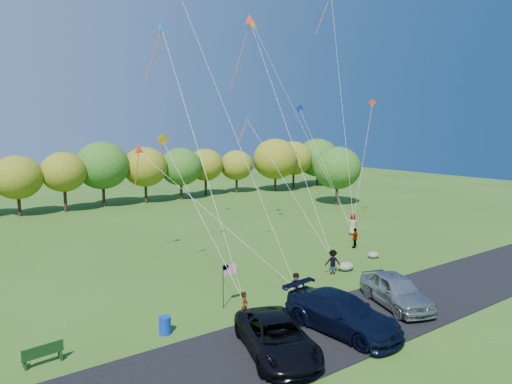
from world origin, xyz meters
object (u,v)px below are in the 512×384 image
Objects in this scene: flyer_e at (353,224)px; flyer_c at (333,262)px; flyer_a at (245,307)px; trash_barrel at (165,325)px; park_bench at (43,354)px; flyer_d at (355,238)px; minivan_navy at (342,313)px; minivan_silver at (396,290)px; minivan_dark at (277,337)px; flyer_b at (297,290)px.

flyer_c is at bearing 81.87° from flyer_e.
flyer_a reaches higher than trash_barrel.
flyer_a is 9.34m from park_bench.
flyer_a is 0.82× the size of flyer_e.
flyer_c reaches higher than flyer_d.
park_bench is at bearing 151.83° from minivan_navy.
minivan_dark is at bearing -157.10° from minivan_silver.
flyer_a reaches higher than park_bench.
flyer_b reaches higher than trash_barrel.
minivan_navy reaches higher than flyer_a.
flyer_d is at bearing -116.54° from flyer_c.
flyer_d is at bearing 90.26° from flyer_e.
flyer_b is (3.46, 0.00, 0.15)m from flyer_a.
minivan_silver is 17.17m from flyer_e.
minivan_silver is at bearing -69.23° from flyer_a.
minivan_dark is 3.41× the size of park_bench.
minivan_silver is at bearing 95.95° from flyer_e.
park_bench is (-8.43, 4.95, -0.36)m from minivan_dark.
flyer_d is at bearing 6.51° from park_bench.
flyer_c is at bearing -29.42° from flyer_a.
flyer_e reaches higher than minivan_navy.
park_bench is (-12.70, 1.26, -0.46)m from flyer_b.
minivan_navy is (3.98, -0.01, 0.11)m from minivan_dark.
minivan_dark is 9.78m from park_bench.
flyer_a is 1.83× the size of trash_barrel.
flyer_d is (16.23, 10.41, -0.01)m from minivan_dark.
minivan_navy is at bearing 18.62° from minivan_dark.
park_bench is (-24.65, -5.46, -0.35)m from flyer_d.
flyer_c is 12.05m from flyer_e.
minivan_dark is at bearing -149.63° from flyer_a.
minivan_dark is at bearing 65.97° from flyer_c.
flyer_a is 0.95× the size of flyer_d.
flyer_a is 3.46m from flyer_b.
park_bench is at bearing 177.40° from trash_barrel.
flyer_b is 0.98× the size of flyer_e.
minivan_silver is 3.10× the size of flyer_c.
minivan_silver is 6.22m from flyer_c.
minivan_silver reaches higher than flyer_d.
trash_barrel is (-19.31, -5.70, -0.41)m from flyer_d.
flyer_c is (5.63, 2.90, -0.11)m from flyer_b.
flyer_d reaches higher than minivan_dark.
trash_barrel is (-13.00, -1.88, -0.41)m from flyer_c.
minivan_dark is at bearing 173.44° from minivan_navy.
minivan_dark is 6.54× the size of trash_barrel.
flyer_e is at bearing 56.38° from flyer_b.
minivan_dark is 3.98m from minivan_navy.
trash_barrel is (-3.09, 4.71, -0.41)m from minivan_dark.
flyer_d is at bearing 34.04° from minivan_navy.
minivan_silver is at bearing 22.07° from minivan_dark.
flyer_c is at bearing 98.40° from minivan_silver.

